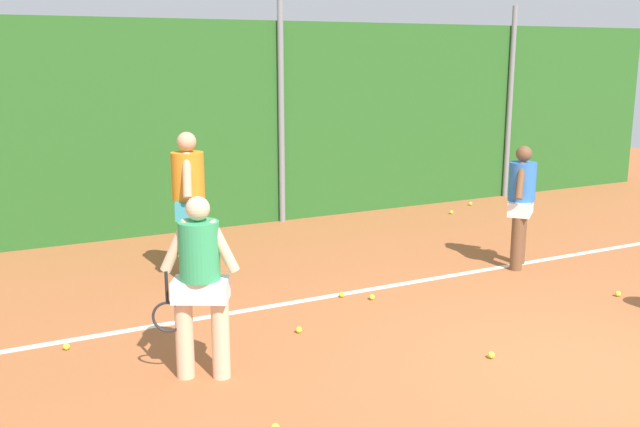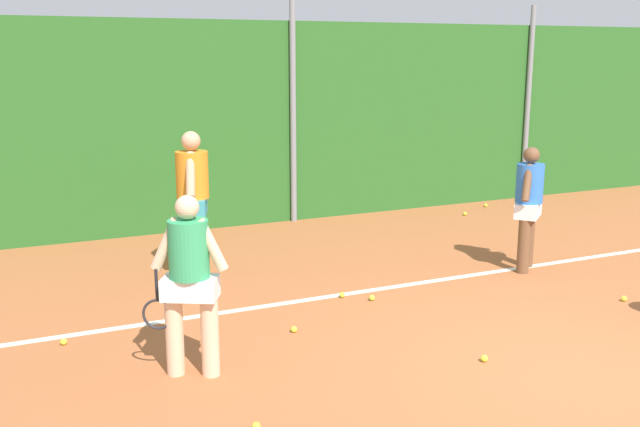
{
  "view_description": "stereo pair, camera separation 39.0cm",
  "coord_description": "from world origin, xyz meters",
  "px_view_note": "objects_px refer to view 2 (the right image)",
  "views": [
    {
      "loc": [
        -4.86,
        -4.21,
        2.8
      ],
      "look_at": [
        -1.23,
        2.88,
        1.02
      ],
      "focal_mm": 40.39,
      "sensor_mm": 36.0,
      "label": 1
    },
    {
      "loc": [
        -4.5,
        -4.38,
        2.8
      ],
      "look_at": [
        -1.23,
        2.88,
        1.02
      ],
      "focal_mm": 40.39,
      "sensor_mm": 36.0,
      "label": 2
    }
  ],
  "objects_px": {
    "player_midcourt": "(529,202)",
    "tennis_ball_3": "(486,205)",
    "tennis_ball_1": "(256,426)",
    "tennis_ball_9": "(294,329)",
    "tennis_ball_2": "(624,299)",
    "tennis_ball_8": "(372,298)",
    "player_backcourt_far": "(193,197)",
    "player_foreground_near": "(189,277)",
    "tennis_ball_6": "(484,358)",
    "tennis_ball_5": "(342,295)",
    "tennis_ball_7": "(465,214)",
    "tennis_ball_4": "(64,342)"
  },
  "relations": [
    {
      "from": "player_midcourt",
      "to": "tennis_ball_3",
      "type": "distance_m",
      "value": 4.06
    },
    {
      "from": "tennis_ball_1",
      "to": "tennis_ball_9",
      "type": "distance_m",
      "value": 1.98
    },
    {
      "from": "tennis_ball_2",
      "to": "tennis_ball_8",
      "type": "height_order",
      "value": "same"
    },
    {
      "from": "tennis_ball_8",
      "to": "player_backcourt_far",
      "type": "bearing_deg",
      "value": 133.93
    },
    {
      "from": "player_foreground_near",
      "to": "tennis_ball_6",
      "type": "height_order",
      "value": "player_foreground_near"
    },
    {
      "from": "player_midcourt",
      "to": "tennis_ball_5",
      "type": "bearing_deg",
      "value": 140.13
    },
    {
      "from": "tennis_ball_3",
      "to": "tennis_ball_9",
      "type": "height_order",
      "value": "same"
    },
    {
      "from": "tennis_ball_5",
      "to": "player_foreground_near",
      "type": "bearing_deg",
      "value": -148.3
    },
    {
      "from": "player_midcourt",
      "to": "tennis_ball_2",
      "type": "relative_size",
      "value": 24.69
    },
    {
      "from": "tennis_ball_9",
      "to": "tennis_ball_5",
      "type": "bearing_deg",
      "value": 39.64
    },
    {
      "from": "tennis_ball_7",
      "to": "tennis_ball_9",
      "type": "relative_size",
      "value": 1.0
    },
    {
      "from": "tennis_ball_3",
      "to": "tennis_ball_5",
      "type": "xyz_separation_m",
      "value": [
        -4.67,
        -3.47,
        0.0
      ]
    },
    {
      "from": "tennis_ball_4",
      "to": "player_midcourt",
      "type": "bearing_deg",
      "value": 1.6
    },
    {
      "from": "tennis_ball_4",
      "to": "tennis_ball_7",
      "type": "height_order",
      "value": "same"
    },
    {
      "from": "player_foreground_near",
      "to": "tennis_ball_1",
      "type": "distance_m",
      "value": 1.47
    },
    {
      "from": "tennis_ball_1",
      "to": "tennis_ball_2",
      "type": "height_order",
      "value": "same"
    },
    {
      "from": "tennis_ball_7",
      "to": "tennis_ball_8",
      "type": "relative_size",
      "value": 1.0
    },
    {
      "from": "tennis_ball_4",
      "to": "tennis_ball_9",
      "type": "height_order",
      "value": "same"
    },
    {
      "from": "player_foreground_near",
      "to": "tennis_ball_2",
      "type": "relative_size",
      "value": 24.71
    },
    {
      "from": "tennis_ball_1",
      "to": "tennis_ball_5",
      "type": "height_order",
      "value": "same"
    },
    {
      "from": "player_foreground_near",
      "to": "tennis_ball_5",
      "type": "relative_size",
      "value": 24.71
    },
    {
      "from": "tennis_ball_7",
      "to": "player_midcourt",
      "type": "bearing_deg",
      "value": -111.56
    },
    {
      "from": "player_backcourt_far",
      "to": "tennis_ball_7",
      "type": "bearing_deg",
      "value": 125.7
    },
    {
      "from": "player_foreground_near",
      "to": "tennis_ball_7",
      "type": "bearing_deg",
      "value": -116.1
    },
    {
      "from": "player_backcourt_far",
      "to": "tennis_ball_1",
      "type": "xyz_separation_m",
      "value": [
        -0.56,
        -3.92,
        -1.02
      ]
    },
    {
      "from": "player_backcourt_far",
      "to": "tennis_ball_9",
      "type": "xyz_separation_m",
      "value": [
        0.44,
        -2.22,
        -1.02
      ]
    },
    {
      "from": "tennis_ball_7",
      "to": "tennis_ball_6",
      "type": "bearing_deg",
      "value": -123.8
    },
    {
      "from": "tennis_ball_2",
      "to": "tennis_ball_5",
      "type": "bearing_deg",
      "value": 153.45
    },
    {
      "from": "tennis_ball_4",
      "to": "tennis_ball_8",
      "type": "bearing_deg",
      "value": -1.75
    },
    {
      "from": "tennis_ball_3",
      "to": "tennis_ball_9",
      "type": "bearing_deg",
      "value": -142.85
    },
    {
      "from": "player_midcourt",
      "to": "tennis_ball_1",
      "type": "distance_m",
      "value": 5.33
    },
    {
      "from": "tennis_ball_7",
      "to": "player_backcourt_far",
      "type": "bearing_deg",
      "value": -163.33
    },
    {
      "from": "tennis_ball_1",
      "to": "tennis_ball_3",
      "type": "relative_size",
      "value": 1.0
    },
    {
      "from": "player_backcourt_far",
      "to": "tennis_ball_9",
      "type": "distance_m",
      "value": 2.49
    },
    {
      "from": "tennis_ball_2",
      "to": "tennis_ball_3",
      "type": "distance_m",
      "value": 5.23
    },
    {
      "from": "tennis_ball_6",
      "to": "tennis_ball_8",
      "type": "xyz_separation_m",
      "value": [
        -0.15,
        1.92,
        0.0
      ]
    },
    {
      "from": "tennis_ball_1",
      "to": "tennis_ball_9",
      "type": "height_order",
      "value": "same"
    },
    {
      "from": "player_foreground_near",
      "to": "tennis_ball_8",
      "type": "distance_m",
      "value": 2.76
    },
    {
      "from": "player_midcourt",
      "to": "tennis_ball_3",
      "type": "relative_size",
      "value": 24.69
    },
    {
      "from": "player_midcourt",
      "to": "tennis_ball_8",
      "type": "height_order",
      "value": "player_midcourt"
    },
    {
      "from": "tennis_ball_1",
      "to": "tennis_ball_7",
      "type": "xyz_separation_m",
      "value": [
        5.82,
        5.5,
        0.0
      ]
    },
    {
      "from": "tennis_ball_2",
      "to": "player_foreground_near",
      "type": "bearing_deg",
      "value": 178.3
    },
    {
      "from": "player_backcourt_far",
      "to": "tennis_ball_5",
      "type": "height_order",
      "value": "player_backcourt_far"
    },
    {
      "from": "tennis_ball_3",
      "to": "tennis_ball_5",
      "type": "relative_size",
      "value": 1.0
    },
    {
      "from": "tennis_ball_8",
      "to": "player_midcourt",
      "type": "bearing_deg",
      "value": 6.21
    },
    {
      "from": "tennis_ball_2",
      "to": "tennis_ball_9",
      "type": "height_order",
      "value": "same"
    },
    {
      "from": "tennis_ball_5",
      "to": "player_backcourt_far",
      "type": "bearing_deg",
      "value": 133.05
    },
    {
      "from": "player_foreground_near",
      "to": "player_backcourt_far",
      "type": "bearing_deg",
      "value": -77.13
    },
    {
      "from": "player_midcourt",
      "to": "tennis_ball_9",
      "type": "height_order",
      "value": "player_midcourt"
    },
    {
      "from": "tennis_ball_3",
      "to": "tennis_ball_4",
      "type": "relative_size",
      "value": 1.0
    }
  ]
}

